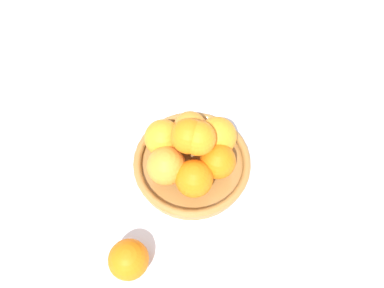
% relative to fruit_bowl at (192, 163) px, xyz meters
% --- Properties ---
extents(ground_plane, '(4.00, 4.00, 0.00)m').
position_rel_fruit_bowl_xyz_m(ground_plane, '(0.00, 0.00, -0.02)').
color(ground_plane, silver).
extents(fruit_bowl, '(0.25, 0.25, 0.04)m').
position_rel_fruit_bowl_xyz_m(fruit_bowl, '(0.00, 0.00, 0.00)').
color(fruit_bowl, '#A57238').
rests_on(fruit_bowl, ground_plane).
extents(orange_pile, '(0.19, 0.19, 0.13)m').
position_rel_fruit_bowl_xyz_m(orange_pile, '(-0.00, -0.00, 0.07)').
color(orange_pile, orange).
rests_on(orange_pile, fruit_bowl).
extents(stray_orange, '(0.08, 0.08, 0.08)m').
position_rel_fruit_bowl_xyz_m(stray_orange, '(-0.13, -0.20, 0.02)').
color(stray_orange, orange).
rests_on(stray_orange, ground_plane).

